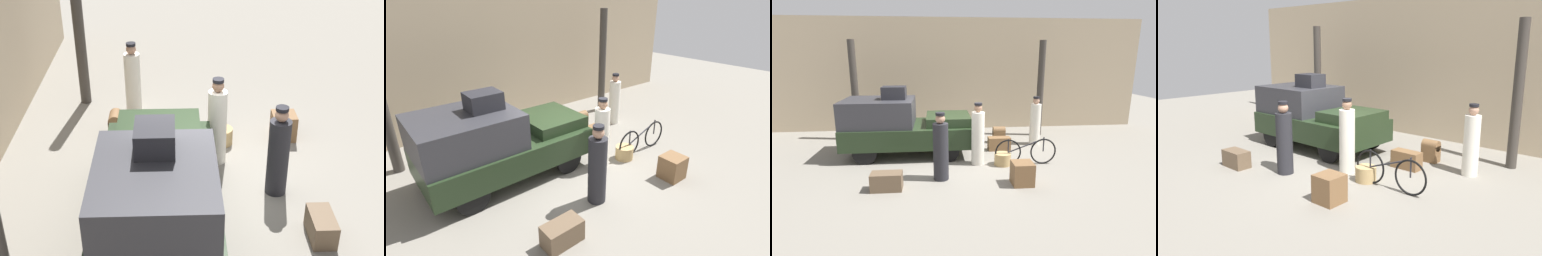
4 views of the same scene
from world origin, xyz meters
TOP-DOWN VIEW (x-y plane):
  - ground_plane at (0.00, 0.00)m, footprint 30.00×30.00m
  - station_building_facade at (0.00, 4.08)m, footprint 16.00×0.15m
  - canopy_pillar_left at (-3.50, 2.66)m, footprint 0.25×0.25m
  - canopy_pillar_right at (3.35, 2.66)m, footprint 0.25×0.25m
  - truck at (-1.71, 0.80)m, footprint 3.82×1.88m
  - bicycle at (1.91, -0.48)m, footprint 1.78×0.04m
  - wicker_basket at (1.25, -0.45)m, footprint 0.47×0.47m
  - conductor_in_dark_uniform at (0.55, -0.30)m, footprint 0.37×0.37m
  - porter_standing_middle at (-0.52, -1.29)m, footprint 0.38×0.38m
  - porter_lifting_near_truck at (2.80, 1.46)m, footprint 0.36×0.36m
  - trunk_barrel_dark at (1.60, 1.77)m, footprint 0.43×0.29m
  - suitcase_tan_flat at (-1.80, -1.80)m, footprint 0.72×0.38m
  - suitcase_black_upright at (1.43, 0.90)m, footprint 0.72×0.34m
  - trunk_umber_medium at (1.43, -1.79)m, footprint 0.50×0.50m
  - trunk_on_truck_roof at (-1.87, 0.80)m, footprint 0.70×0.58m

SIDE VIEW (x-z plane):
  - ground_plane at x=0.00m, z-range 0.00..0.00m
  - wicker_basket at x=1.25m, z-range 0.00..0.34m
  - suitcase_tan_flat at x=-1.80m, z-range 0.00..0.42m
  - suitcase_black_upright at x=1.43m, z-range 0.00..0.43m
  - trunk_umber_medium at x=1.43m, z-range 0.00..0.56m
  - trunk_barrel_dark at x=1.60m, z-range 0.02..0.60m
  - bicycle at x=1.91m, z-range -0.02..0.79m
  - porter_lifting_near_truck at x=2.80m, z-range -0.07..1.61m
  - porter_standing_middle at x=-0.52m, z-range -0.07..1.64m
  - conductor_in_dark_uniform at x=0.55m, z-range -0.07..1.71m
  - truck at x=-1.71m, z-range 0.06..1.82m
  - canopy_pillar_left at x=-3.50m, z-range 0.00..3.58m
  - canopy_pillar_right at x=3.35m, z-range 0.00..3.58m
  - trunk_on_truck_roof at x=-1.87m, z-range 1.76..2.14m
  - station_building_facade at x=0.00m, z-range 0.00..4.50m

